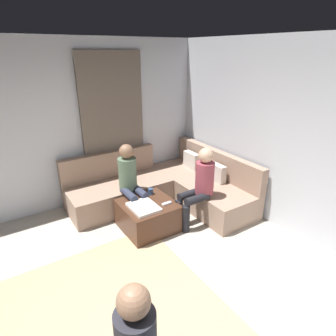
# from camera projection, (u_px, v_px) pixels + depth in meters

# --- Properties ---
(wall_back) EXTENTS (6.00, 0.12, 2.70)m
(wall_back) POSITION_uv_depth(u_px,v_px,m) (329.00, 151.00, 3.53)
(wall_back) COLOR silver
(wall_back) RESTS_ON ground_plane
(wall_left) EXTENTS (0.12, 6.00, 2.70)m
(wall_left) POSITION_uv_depth(u_px,v_px,m) (30.00, 132.00, 4.32)
(wall_left) COLOR silver
(wall_left) RESTS_ON ground_plane
(curtain_panel) EXTENTS (0.06, 1.10, 2.50)m
(curtain_panel) POSITION_uv_depth(u_px,v_px,m) (114.00, 128.00, 4.94)
(curtain_panel) COLOR #726659
(curtain_panel) RESTS_ON ground_plane
(area_rug) EXTENTS (2.60, 2.20, 0.01)m
(area_rug) POSITION_uv_depth(u_px,v_px,m) (116.00, 329.00, 2.76)
(area_rug) COLOR tan
(area_rug) RESTS_ON ground_plane
(sectional_couch) EXTENTS (2.10, 2.55, 0.87)m
(sectional_couch) POSITION_uv_depth(u_px,v_px,m) (166.00, 187.00, 5.01)
(sectional_couch) COLOR #9E7F6B
(sectional_couch) RESTS_ON ground_plane
(ottoman) EXTENTS (0.76, 0.76, 0.42)m
(ottoman) POSITION_uv_depth(u_px,v_px,m) (148.00, 215.00, 4.28)
(ottoman) COLOR #4C2D1E
(ottoman) RESTS_ON ground_plane
(folded_blanket) EXTENTS (0.44, 0.36, 0.04)m
(folded_blanket) POSITION_uv_depth(u_px,v_px,m) (144.00, 207.00, 4.05)
(folded_blanket) COLOR white
(folded_blanket) RESTS_ON ottoman
(coffee_mug) EXTENTS (0.08, 0.08, 0.10)m
(coffee_mug) POSITION_uv_depth(u_px,v_px,m) (151.00, 191.00, 4.44)
(coffee_mug) COLOR #334C72
(coffee_mug) RESTS_ON ottoman
(game_remote) EXTENTS (0.05, 0.15, 0.02)m
(game_remote) POSITION_uv_depth(u_px,v_px,m) (167.00, 203.00, 4.17)
(game_remote) COLOR white
(game_remote) RESTS_ON ottoman
(person_on_couch_back) EXTENTS (0.30, 0.60, 1.20)m
(person_on_couch_back) POSITION_uv_depth(u_px,v_px,m) (199.00, 184.00, 4.25)
(person_on_couch_back) COLOR black
(person_on_couch_back) RESTS_ON ground_plane
(person_on_couch_side) EXTENTS (0.60, 0.30, 1.20)m
(person_on_couch_side) POSITION_uv_depth(u_px,v_px,m) (131.00, 180.00, 4.38)
(person_on_couch_side) COLOR #2D3347
(person_on_couch_side) RESTS_ON ground_plane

